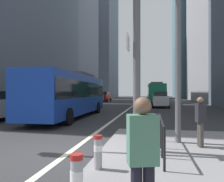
{
  "coord_description": "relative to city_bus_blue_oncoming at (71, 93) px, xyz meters",
  "views": [
    {
      "loc": [
        2.52,
        -6.64,
        1.89
      ],
      "look_at": [
        -3.09,
        25.51,
        2.03
      ],
      "focal_mm": 36.32,
      "sensor_mm": 36.0,
      "label": 1
    }
  ],
  "objects": [
    {
      "name": "bollard_right",
      "position": [
        4.7,
        -11.0,
        -1.26
      ],
      "size": [
        0.2,
        0.2,
        0.76
      ],
      "color": "#99999E",
      "rests_on": "median_island"
    },
    {
      "name": "car_oncoming_far",
      "position": [
        -3.78,
        26.8,
        -0.85
      ],
      "size": [
        2.21,
        4.6,
        1.94
      ],
      "color": "gold",
      "rests_on": "ground"
    },
    {
      "name": "pedestrian_waiting",
      "position": [
        5.78,
        -13.07,
        -0.76
      ],
      "size": [
        0.43,
        0.33,
        1.68
      ],
      "color": "black",
      "rests_on": "median_island"
    },
    {
      "name": "lane_centre_line",
      "position": [
        3.37,
        20.67,
        -1.83
      ],
      "size": [
        0.2,
        80.0,
        0.01
      ],
      "primitive_type": "cube",
      "color": "beige",
      "rests_on": "ground"
    },
    {
      "name": "office_tower_right_far",
      "position": [
        20.37,
        59.59,
        16.79
      ],
      "size": [
        13.56,
        24.37,
        37.25
      ],
      "primitive_type": "cube",
      "color": "slate",
      "rests_on": "ground"
    },
    {
      "name": "traffic_signal_gantry",
      "position": [
        3.19,
        -9.19,
        2.3
      ],
      "size": [
        6.73,
        0.65,
        6.0
      ],
      "color": "#515156",
      "rests_on": "median_island"
    },
    {
      "name": "bollard_left",
      "position": [
        4.81,
        -12.79,
        -1.22
      ],
      "size": [
        0.2,
        0.2,
        0.83
      ],
      "color": "#99999E",
      "rests_on": "median_island"
    },
    {
      "name": "ground_plane",
      "position": [
        3.37,
        10.67,
        -1.84
      ],
      "size": [
        160.0,
        160.0,
        0.0
      ],
      "primitive_type": "plane",
      "color": "#303033"
    },
    {
      "name": "car_receding_far",
      "position": [
        6.92,
        12.22,
        -0.85
      ],
      "size": [
        2.13,
        4.55,
        1.94
      ],
      "color": "silver",
      "rests_on": "ground"
    },
    {
      "name": "city_bus_blue_oncoming",
      "position": [
        0.0,
        0.0,
        0.0
      ],
      "size": [
        2.82,
        11.78,
        3.4
      ],
      "color": "#14389E",
      "rests_on": "ground"
    },
    {
      "name": "city_bus_red_receding",
      "position": [
        6.59,
        22.06,
        -0.0
      ],
      "size": [
        2.94,
        11.41,
        3.4
      ],
      "color": "#198456",
      "rests_on": "ground"
    },
    {
      "name": "pedestrian_walking",
      "position": [
        7.42,
        -8.43,
        -0.82
      ],
      "size": [
        0.27,
        0.4,
        1.58
      ],
      "color": "#423D38",
      "rests_on": "median_island"
    },
    {
      "name": "car_oncoming_mid",
      "position": [
        -3.19,
        27.37,
        -0.85
      ],
      "size": [
        2.18,
        4.63,
        1.94
      ],
      "color": "maroon",
      "rests_on": "ground"
    },
    {
      "name": "office_tower_left_far",
      "position": [
        -12.63,
        54.94,
        18.82
      ],
      "size": [
        13.79,
        18.1,
        41.32
      ],
      "primitive_type": "cube",
      "color": "slate",
      "rests_on": "ground"
    },
    {
      "name": "city_bus_red_distant",
      "position": [
        7.02,
        45.8,
        -0.0
      ],
      "size": [
        2.95,
        11.77,
        3.4
      ],
      "color": "#198456",
      "rests_on": "ground"
    },
    {
      "name": "pedestrian_railing",
      "position": [
        6.17,
        -9.36,
        -1.0
      ],
      "size": [
        0.06,
        3.14,
        0.98
      ],
      "color": "black",
      "rests_on": "median_island"
    },
    {
      "name": "car_receding_near",
      "position": [
        7.74,
        34.53,
        -0.85
      ],
      "size": [
        2.11,
        4.37,
        1.94
      ],
      "color": "black",
      "rests_on": "ground"
    },
    {
      "name": "office_tower_left_mid",
      "position": [
        -12.63,
        31.27,
        12.95
      ],
      "size": [
        10.27,
        18.57,
        29.56
      ],
      "primitive_type": "cube",
      "color": "slate",
      "rests_on": "ground"
    }
  ]
}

